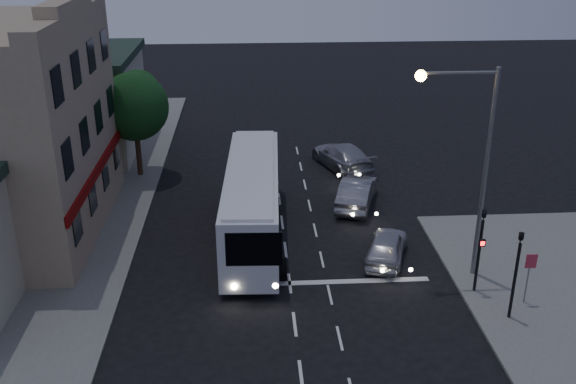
{
  "coord_description": "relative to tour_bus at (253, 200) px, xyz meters",
  "views": [
    {
      "loc": [
        -1.53,
        -21.56,
        14.28
      ],
      "look_at": [
        0.23,
        6.78,
        2.2
      ],
      "focal_mm": 40.0,
      "sensor_mm": 36.0,
      "label": 1
    }
  ],
  "objects": [
    {
      "name": "tour_bus",
      "position": [
        0.0,
        0.0,
        0.0
      ],
      "size": [
        2.92,
        11.8,
        3.6
      ],
      "rotation": [
        0.0,
        0.0,
        -0.04
      ],
      "color": "white",
      "rests_on": "ground"
    },
    {
      "name": "street_tree",
      "position": [
        -6.72,
        8.49,
        2.55
      ],
      "size": [
        4.0,
        4.0,
        6.2
      ],
      "color": "black",
      "rests_on": "sidewalk_far"
    },
    {
      "name": "ground",
      "position": [
        1.49,
        -6.53,
        -1.94
      ],
      "size": [
        120.0,
        120.0,
        0.0
      ],
      "primitive_type": "plane",
      "color": "black"
    },
    {
      "name": "regulatory_sign",
      "position": [
        10.79,
        -6.77,
        -0.35
      ],
      "size": [
        0.45,
        0.12,
        2.2
      ],
      "color": "slate",
      "rests_on": "sidewalk_near"
    },
    {
      "name": "sidewalk_far",
      "position": [
        -11.51,
        1.47,
        -1.88
      ],
      "size": [
        12.0,
        50.0,
        0.12
      ],
      "primitive_type": "cube",
      "color": "slate",
      "rests_on": "ground"
    },
    {
      "name": "traffic_signal_main",
      "position": [
        9.09,
        -5.75,
        0.48
      ],
      "size": [
        0.25,
        0.35,
        4.1
      ],
      "color": "black",
      "rests_on": "sidewalk_near"
    },
    {
      "name": "traffic_signal_side",
      "position": [
        9.79,
        -7.73,
        0.48
      ],
      "size": [
        0.18,
        0.15,
        4.1
      ],
      "color": "black",
      "rests_on": "sidewalk_near"
    },
    {
      "name": "road_markings",
      "position": [
        2.78,
        -3.22,
        -1.94
      ],
      "size": [
        8.0,
        30.55,
        0.01
      ],
      "color": "silver",
      "rests_on": "ground"
    },
    {
      "name": "car_sedan_b",
      "position": [
        5.64,
        9.05,
        -1.16
      ],
      "size": [
        3.82,
        5.82,
        1.57
      ],
      "primitive_type": "imported",
      "rotation": [
        0.0,
        0.0,
        3.47
      ],
      "color": "#9E9EA7",
      "rests_on": "ground"
    },
    {
      "name": "car_sedan_a",
      "position": [
        5.61,
        3.32,
        -1.17
      ],
      "size": [
        2.99,
        4.99,
        1.55
      ],
      "primitive_type": "imported",
      "rotation": [
        0.0,
        0.0,
        2.83
      ],
      "color": "gray",
      "rests_on": "ground"
    },
    {
      "name": "car_suv",
      "position": [
        6.0,
        -2.73,
        -1.27
      ],
      "size": [
        2.83,
        4.29,
        1.36
      ],
      "primitive_type": "imported",
      "rotation": [
        0.0,
        0.0,
        2.8
      ],
      "color": "silver",
      "rests_on": "ground"
    },
    {
      "name": "low_building_north",
      "position": [
        -12.01,
        13.47,
        1.45
      ],
      "size": [
        9.4,
        9.4,
        6.5
      ],
      "color": "#BEB79F",
      "rests_on": "sidewalk_far"
    },
    {
      "name": "streetlight",
      "position": [
        8.83,
        -4.33,
        3.79
      ],
      "size": [
        3.32,
        0.44,
        9.0
      ],
      "color": "slate",
      "rests_on": "sidewalk_near"
    }
  ]
}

